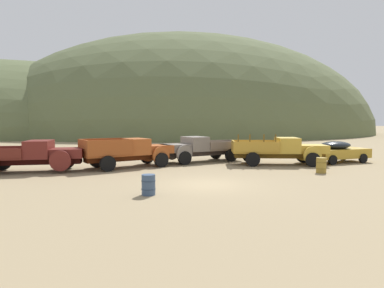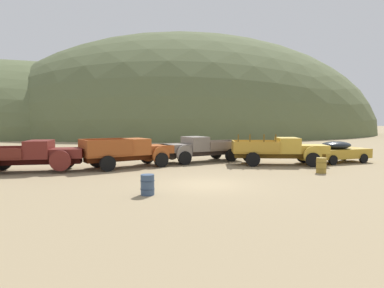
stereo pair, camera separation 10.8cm
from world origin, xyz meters
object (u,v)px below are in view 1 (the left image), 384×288
(truck_faded_yellow, at_px, (285,150))
(oil_drum_foreground, at_px, (321,165))
(truck_oxide_orange, at_px, (134,152))
(truck_primer_gray, at_px, (197,149))
(truck_oxblood, at_px, (38,155))
(car_mustard, at_px, (340,151))
(oil_drum_spare, at_px, (148,185))

(truck_faded_yellow, xyz_separation_m, oil_drum_foreground, (-0.04, -3.90, -0.56))
(truck_oxide_orange, bearing_deg, truck_primer_gray, -1.23)
(truck_oxblood, bearing_deg, car_mustard, 1.61)
(truck_primer_gray, xyz_separation_m, car_mustard, (10.05, -3.17, -0.19))
(truck_oxide_orange, distance_m, car_mustard, 14.93)
(truck_oxide_orange, xyz_separation_m, truck_primer_gray, (4.76, 1.27, -0.01))
(car_mustard, xyz_separation_m, oil_drum_spare, (-15.26, -6.79, -0.39))
(oil_drum_foreground, bearing_deg, truck_primer_gray, 128.00)
(truck_faded_yellow, height_order, car_mustard, truck_faded_yellow)
(car_mustard, xyz_separation_m, oil_drum_foreground, (-4.57, -3.85, -0.37))
(truck_oxide_orange, bearing_deg, truck_faded_yellow, -26.42)
(oil_drum_spare, distance_m, oil_drum_foreground, 11.09)
(car_mustard, bearing_deg, oil_drum_spare, -160.09)
(oil_drum_spare, bearing_deg, truck_oxide_orange, 87.04)
(truck_oxblood, xyz_separation_m, car_mustard, (20.62, -1.40, -0.19))
(car_mustard, distance_m, oil_drum_spare, 16.71)
(truck_oxblood, bearing_deg, truck_primer_gray, 15.03)
(truck_primer_gray, distance_m, truck_faded_yellow, 6.35)
(truck_oxide_orange, relative_size, oil_drum_spare, 7.33)
(truck_oxblood, bearing_deg, oil_drum_foreground, -12.61)
(oil_drum_foreground, bearing_deg, car_mustard, 40.15)
(truck_primer_gray, bearing_deg, oil_drum_spare, 49.50)
(truck_oxide_orange, distance_m, oil_drum_foreground, 11.76)
(truck_oxblood, xyz_separation_m, oil_drum_foreground, (16.06, -5.25, -0.56))
(truck_oxblood, xyz_separation_m, truck_oxide_orange, (5.81, 0.50, 0.00))
(truck_oxide_orange, xyz_separation_m, oil_drum_foreground, (10.25, -5.75, -0.56))
(truck_oxide_orange, height_order, oil_drum_spare, truck_oxide_orange)
(truck_oxblood, xyz_separation_m, oil_drum_spare, (5.36, -8.19, -0.58))
(car_mustard, bearing_deg, truck_oxide_orange, 168.62)
(truck_primer_gray, bearing_deg, truck_faded_yellow, 137.63)
(truck_oxide_orange, distance_m, truck_primer_gray, 4.92)
(car_mustard, bearing_deg, oil_drum_foreground, -143.93)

